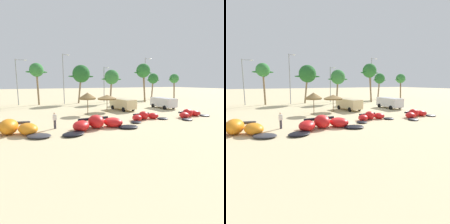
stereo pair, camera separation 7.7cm
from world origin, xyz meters
TOP-DOWN VIEW (x-y plane):
  - ground_plane at (0.00, 0.00)m, footprint 260.00×260.00m
  - kite_far_left at (-9.39, -0.19)m, footprint 7.74×4.59m
  - kite_left at (-1.49, -1.24)m, footprint 8.03×3.87m
  - kite_left_of_center at (5.37, 0.53)m, footprint 5.79×2.92m
  - kite_center at (11.78, -0.43)m, footprint 5.95×3.50m
  - beach_umbrella_near_van at (0.15, 7.18)m, footprint 2.45×2.45m
  - beach_umbrella_middle at (3.74, 8.53)m, footprint 3.03×3.03m
  - parked_van at (14.31, 7.98)m, footprint 2.34×4.93m
  - parked_car_second at (6.70, 9.00)m, footprint 2.59×5.29m
  - person_near_kites at (-5.32, 0.57)m, footprint 0.36×0.24m
  - palm_left_of_gap at (-5.45, 22.53)m, footprint 4.07×2.71m
  - palm_center_left at (3.50, 22.03)m, footprint 5.66×3.77m
  - palm_center_right at (9.67, 19.63)m, footprint 4.76×3.18m
  - palm_right_of_gap at (16.88, 18.10)m, footprint 4.75×3.17m
  - palm_right at (23.96, 23.66)m, footprint 4.17×2.78m
  - palm_rightmost at (30.20, 22.41)m, footprint 3.82×2.55m
  - lamppost_west at (-8.94, 23.92)m, footprint 2.15×0.24m
  - lamppost_west_center at (-0.20, 22.21)m, footprint 1.48×0.24m
  - lamppost_east_center at (8.97, 22.06)m, footprint 1.38×0.24m
  - lamppost_east at (20.09, 21.85)m, footprint 1.79×0.24m

SIDE VIEW (x-z plane):
  - ground_plane at x=0.00m, z-range 0.00..0.00m
  - kite_left_of_center at x=5.37m, z-range -0.12..0.88m
  - kite_center at x=11.78m, z-range -0.12..0.91m
  - kite_left at x=-1.49m, z-range -0.15..1.16m
  - kite_far_left at x=-9.39m, z-range -0.16..1.20m
  - person_near_kites at x=-5.32m, z-range 0.01..1.63m
  - parked_car_second at x=6.70m, z-range 0.17..2.01m
  - parked_van at x=14.31m, z-range 0.17..2.01m
  - beach_umbrella_middle at x=3.74m, z-range 0.94..3.57m
  - beach_umbrella_near_van at x=0.15m, z-range 1.08..4.21m
  - lamppost_east_center at x=8.97m, z-range 0.48..8.49m
  - lamppost_west at x=-8.94m, z-range 0.58..9.67m
  - palm_right at x=23.96m, z-range 1.99..8.97m
  - palm_rightmost at x=30.20m, z-range 2.04..8.93m
  - palm_center_right at x=9.67m, z-range 1.98..9.27m
  - lamppost_west_center at x=-0.20m, z-range 0.51..10.87m
  - lamppost_east at x=20.09m, z-range 0.55..11.13m
  - palm_center_left at x=3.50m, z-range 2.19..10.46m
  - palm_left_of_gap at x=-5.45m, z-range 2.65..11.00m
  - palm_right_of_gap at x=16.88m, z-range 2.68..11.44m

